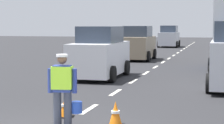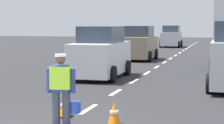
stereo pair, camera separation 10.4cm
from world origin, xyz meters
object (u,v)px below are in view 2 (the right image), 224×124
traffic_cone_far (64,107)px  car_oncoming_third (171,37)px  traffic_cone_near (114,114)px  road_worker (62,87)px  car_oncoming_lead (101,54)px  car_oncoming_second (139,44)px

traffic_cone_far → car_oncoming_third: 33.98m
car_oncoming_third → traffic_cone_near: bearing=-85.1°
road_worker → traffic_cone_near: road_worker is taller
traffic_cone_near → car_oncoming_lead: (-2.81, 8.41, 0.76)m
car_oncoming_third → traffic_cone_far: bearing=-87.4°
traffic_cone_far → car_oncoming_lead: car_oncoming_lead is taller
car_oncoming_second → car_oncoming_lead: bearing=-88.7°
traffic_cone_far → car_oncoming_second: bearing=95.2°
road_worker → car_oncoming_second: 18.53m
traffic_cone_far → car_oncoming_third: car_oncoming_third is taller
traffic_cone_far → car_oncoming_third: bearing=92.6°
road_worker → traffic_cone_far: 1.27m
traffic_cone_far → car_oncoming_second: 17.50m
traffic_cone_far → road_worker: bearing=-71.1°
road_worker → traffic_cone_near: bearing=21.3°
traffic_cone_near → car_oncoming_third: car_oncoming_third is taller
car_oncoming_lead → car_oncoming_second: 9.59m
road_worker → traffic_cone_far: road_worker is taller
traffic_cone_near → car_oncoming_third: 34.66m
traffic_cone_far → car_oncoming_second: car_oncoming_second is taller
road_worker → traffic_cone_far: bearing=108.9°
traffic_cone_far → car_oncoming_lead: size_ratio=0.13×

